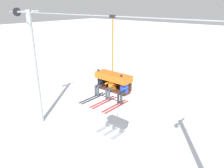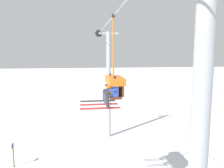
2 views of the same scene
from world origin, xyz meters
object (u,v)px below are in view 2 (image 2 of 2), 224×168
object	(u,v)px
lift_tower_near	(108,83)
trail_sign	(13,154)
skier_black	(108,87)
skier_blue	(113,92)
chairlift_chair	(115,82)
skier_orange	(110,90)

from	to	relation	value
lift_tower_near	trail_sign	xyz separation A→B (m)	(4.37, -6.51, -3.75)
skier_black	skier_blue	size ratio (longest dim) A/B	1.00
chairlift_chair	trail_sign	bearing A→B (deg)	-124.15
skier_orange	skier_blue	bearing A→B (deg)	0.54
lift_tower_near	trail_sign	bearing A→B (deg)	-56.14
chairlift_chair	skier_blue	bearing A→B (deg)	-16.38
skier_black	skier_orange	xyz separation A→B (m)	(0.73, -0.01, -0.02)
chairlift_chair	skier_black	xyz separation A→B (m)	(-0.73, -0.21, -0.32)
skier_black	skier_blue	xyz separation A→B (m)	(1.46, 0.00, 0.00)
skier_orange	trail_sign	distance (m)	8.20
trail_sign	skier_black	bearing A→B (deg)	60.18
chairlift_chair	skier_orange	distance (m)	0.40
skier_blue	trail_sign	size ratio (longest dim) A/B	1.06
chairlift_chair	skier_blue	distance (m)	0.82
skier_black	trail_sign	size ratio (longest dim) A/B	1.06
lift_tower_near	trail_sign	distance (m)	8.69
skier_orange	skier_blue	distance (m)	0.73
skier_black	trail_sign	world-z (taller)	skier_black
skier_orange	skier_blue	size ratio (longest dim) A/B	1.00
lift_tower_near	skier_black	size ratio (longest dim) A/B	5.28
skier_black	trail_sign	bearing A→B (deg)	-119.82
trail_sign	skier_blue	bearing A→B (deg)	50.17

